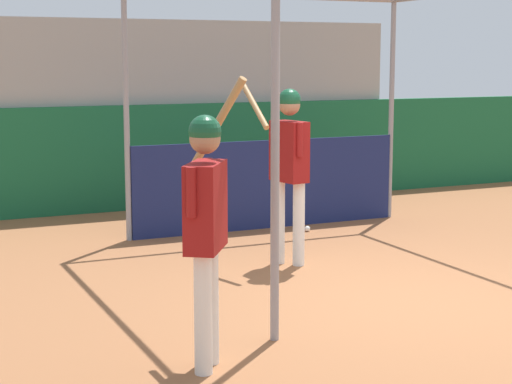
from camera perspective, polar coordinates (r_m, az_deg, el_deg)
name	(u,v)px	position (r m, az deg, el deg)	size (l,w,h in m)	color
ground_plane	(424,302)	(8.17, 11.13, -7.18)	(60.00, 60.00, 0.00)	#935B38
outfield_wall	(200,154)	(13.12, -3.75, 2.51)	(24.00, 0.12, 1.55)	#196038
bleacher_section	(172,108)	(14.25, -5.59, 5.58)	(6.50, 2.40, 2.83)	#9E9E99
batting_cage	(296,135)	(10.51, 2.71, 3.81)	(3.88, 4.23, 3.05)	gray
player_batter	(288,157)	(9.23, 2.16, 2.33)	(0.52, 0.85, 2.04)	white
player_waiting	(206,215)	(6.10, -3.37, -1.56)	(0.60, 0.82, 2.12)	white
baseball	(307,229)	(11.18, 3.44, -2.46)	(0.07, 0.07, 0.07)	white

